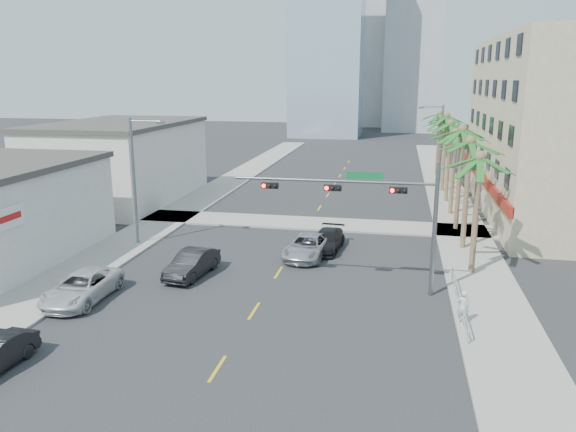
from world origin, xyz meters
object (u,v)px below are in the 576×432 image
(car_lane_left, at_px, (192,264))
(car_lane_right, at_px, (327,240))
(traffic_signal_mast, at_px, (375,203))
(car_parked_far, at_px, (82,287))
(car_lane_center, at_px, (308,246))
(pedestrian, at_px, (463,307))

(car_lane_left, distance_m, car_lane_right, 9.97)
(traffic_signal_mast, height_order, car_lane_left, traffic_signal_mast)
(car_parked_far, height_order, car_lane_center, car_parked_far)
(car_lane_left, height_order, car_lane_center, car_lane_left)
(car_lane_left, xyz_separation_m, pedestrian, (15.30, -4.13, 0.19))
(car_parked_far, height_order, car_lane_left, car_lane_left)
(traffic_signal_mast, height_order, pedestrian, traffic_signal_mast)
(car_parked_far, bearing_deg, car_lane_center, 42.75)
(pedestrian, bearing_deg, car_lane_center, -48.27)
(traffic_signal_mast, relative_size, car_lane_right, 2.33)
(car_lane_right, relative_size, pedestrian, 2.96)
(traffic_signal_mast, xyz_separation_m, car_lane_center, (-4.51, 5.47, -4.32))
(car_lane_center, height_order, pedestrian, pedestrian)
(car_lane_center, distance_m, pedestrian, 12.81)
(traffic_signal_mast, bearing_deg, car_parked_far, -164.02)
(car_parked_far, height_order, car_lane_right, car_parked_far)
(car_lane_left, bearing_deg, car_lane_center, 46.02)
(traffic_signal_mast, bearing_deg, car_lane_right, 115.54)
(traffic_signal_mast, height_order, car_parked_far, traffic_signal_mast)
(traffic_signal_mast, relative_size, car_lane_left, 2.38)
(car_lane_left, bearing_deg, traffic_signal_mast, 4.97)
(traffic_signal_mast, distance_m, car_lane_left, 11.62)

